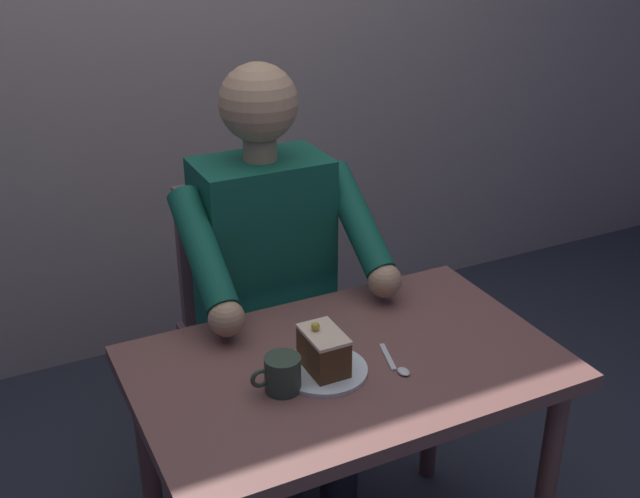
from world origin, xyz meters
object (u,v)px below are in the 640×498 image
cake_slice (324,350)px  coffee_cup (282,373)px  seated_person (275,290)px  dining_table (346,395)px  dessert_spoon (396,365)px  chair (254,315)px

cake_slice → coffee_cup: bearing=10.9°
seated_person → cake_slice: (0.07, 0.45, 0.08)m
seated_person → coffee_cup: 0.51m
dining_table → coffee_cup: bearing=12.1°
seated_person → coffee_cup: size_ratio=11.22×
coffee_cup → dessert_spoon: bearing=173.3°
chair → dessert_spoon: 0.70m
seated_person → dining_table: bearing=90.0°
chair → seated_person: (0.00, 0.17, 0.17)m
chair → dessert_spoon: (-0.09, 0.67, 0.19)m
seated_person → cake_slice: size_ratio=10.37×
cake_slice → dessert_spoon: cake_slice is taller
chair → dessert_spoon: size_ratio=6.43×
chair → seated_person: 0.24m
chair → cake_slice: size_ratio=7.33×
coffee_cup → chair: bearing=-105.9°
dining_table → chair: size_ratio=1.08×
chair → seated_person: bearing=90.0°
coffee_cup → cake_slice: bearing=-169.1°
coffee_cup → dessert_spoon: 0.28m
dining_table → dessert_spoon: size_ratio=6.93×
dining_table → chair: 0.61m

